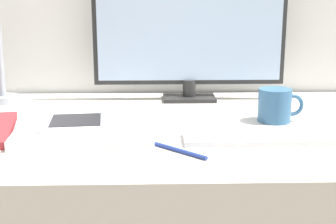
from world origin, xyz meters
TOP-DOWN VIEW (x-y plane):
  - monitor at (0.03, 0.43)m, footprint 0.59×0.11m
  - keyboard at (0.15, -0.01)m, footprint 0.32×0.10m
  - laptop at (-0.24, 0.05)m, footprint 0.33×0.27m
  - ereader at (-0.27, 0.07)m, footprint 0.17×0.18m
  - coffee_mug at (0.23, 0.16)m, footprint 0.12×0.08m
  - pen at (-0.03, -0.09)m, footprint 0.11×0.10m

SIDE VIEW (x-z plane):
  - pen at x=-0.03m, z-range 0.71..0.72m
  - keyboard at x=0.15m, z-range 0.71..0.72m
  - laptop at x=-0.24m, z-range 0.71..0.73m
  - ereader at x=-0.27m, z-range 0.73..0.74m
  - coffee_mug at x=0.23m, z-range 0.71..0.79m
  - monitor at x=0.03m, z-range 0.72..1.14m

